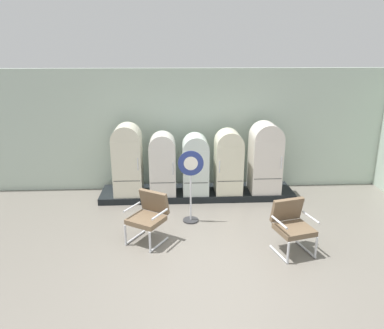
{
  "coord_description": "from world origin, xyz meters",
  "views": [
    {
      "loc": [
        -0.54,
        -5.12,
        3.39
      ],
      "look_at": [
        -0.14,
        2.75,
        0.88
      ],
      "focal_mm": 34.47,
      "sensor_mm": 36.0,
      "label": 1
    }
  ],
  "objects_px": {
    "refrigerator_2": "(195,162)",
    "refrigerator_4": "(265,155)",
    "sign_stand": "(191,186)",
    "refrigerator_0": "(128,158)",
    "refrigerator_1": "(163,162)",
    "armchair_left": "(149,214)",
    "refrigerator_3": "(228,160)",
    "armchair_right": "(292,223)"
  },
  "relations": [
    {
      "from": "refrigerator_0",
      "to": "refrigerator_1",
      "type": "relative_size",
      "value": 1.15
    },
    {
      "from": "refrigerator_4",
      "to": "armchair_right",
      "type": "xyz_separation_m",
      "value": [
        -0.11,
        -2.46,
        -0.49
      ]
    },
    {
      "from": "refrigerator_0",
      "to": "refrigerator_4",
      "type": "xyz_separation_m",
      "value": [
        3.16,
        0.02,
        -0.0
      ]
    },
    {
      "from": "refrigerator_0",
      "to": "armchair_right",
      "type": "distance_m",
      "value": 3.93
    },
    {
      "from": "refrigerator_4",
      "to": "sign_stand",
      "type": "xyz_separation_m",
      "value": [
        -1.79,
        -1.25,
        -0.24
      ]
    },
    {
      "from": "refrigerator_0",
      "to": "armchair_left",
      "type": "relative_size",
      "value": 1.78
    },
    {
      "from": "refrigerator_0",
      "to": "refrigerator_3",
      "type": "relative_size",
      "value": 1.11
    },
    {
      "from": "armchair_left",
      "to": "sign_stand",
      "type": "relative_size",
      "value": 0.61
    },
    {
      "from": "armchair_right",
      "to": "armchair_left",
      "type": "bearing_deg",
      "value": 168.79
    },
    {
      "from": "refrigerator_2",
      "to": "sign_stand",
      "type": "relative_size",
      "value": 0.92
    },
    {
      "from": "refrigerator_0",
      "to": "refrigerator_4",
      "type": "bearing_deg",
      "value": 0.43
    },
    {
      "from": "armchair_left",
      "to": "sign_stand",
      "type": "distance_m",
      "value": 1.11
    },
    {
      "from": "refrigerator_0",
      "to": "refrigerator_3",
      "type": "height_order",
      "value": "refrigerator_0"
    },
    {
      "from": "refrigerator_3",
      "to": "armchair_left",
      "type": "distance_m",
      "value": 2.63
    },
    {
      "from": "refrigerator_4",
      "to": "sign_stand",
      "type": "relative_size",
      "value": 1.09
    },
    {
      "from": "refrigerator_1",
      "to": "refrigerator_2",
      "type": "distance_m",
      "value": 0.75
    },
    {
      "from": "refrigerator_0",
      "to": "sign_stand",
      "type": "distance_m",
      "value": 1.85
    },
    {
      "from": "refrigerator_4",
      "to": "armchair_right",
      "type": "distance_m",
      "value": 2.51
    },
    {
      "from": "refrigerator_2",
      "to": "armchair_left",
      "type": "bearing_deg",
      "value": -116.27
    },
    {
      "from": "refrigerator_3",
      "to": "refrigerator_0",
      "type": "bearing_deg",
      "value": 179.98
    },
    {
      "from": "refrigerator_1",
      "to": "armchair_left",
      "type": "height_order",
      "value": "refrigerator_1"
    },
    {
      "from": "refrigerator_1",
      "to": "armchair_left",
      "type": "xyz_separation_m",
      "value": [
        -0.21,
        -1.93,
        -0.38
      ]
    },
    {
      "from": "refrigerator_0",
      "to": "refrigerator_1",
      "type": "height_order",
      "value": "refrigerator_0"
    },
    {
      "from": "refrigerator_4",
      "to": "refrigerator_0",
      "type": "bearing_deg",
      "value": -179.57
    },
    {
      "from": "refrigerator_2",
      "to": "refrigerator_4",
      "type": "bearing_deg",
      "value": 0.9
    },
    {
      "from": "refrigerator_2",
      "to": "refrigerator_3",
      "type": "bearing_deg",
      "value": 0.1
    },
    {
      "from": "refrigerator_4",
      "to": "sign_stand",
      "type": "bearing_deg",
      "value": -145.05
    },
    {
      "from": "refrigerator_2",
      "to": "refrigerator_4",
      "type": "height_order",
      "value": "refrigerator_4"
    },
    {
      "from": "refrigerator_4",
      "to": "armchair_right",
      "type": "height_order",
      "value": "refrigerator_4"
    },
    {
      "from": "refrigerator_1",
      "to": "refrigerator_2",
      "type": "bearing_deg",
      "value": 1.29
    },
    {
      "from": "refrigerator_1",
      "to": "sign_stand",
      "type": "distance_m",
      "value": 1.35
    },
    {
      "from": "refrigerator_1",
      "to": "sign_stand",
      "type": "relative_size",
      "value": 0.95
    },
    {
      "from": "armchair_right",
      "to": "sign_stand",
      "type": "height_order",
      "value": "sign_stand"
    },
    {
      "from": "refrigerator_3",
      "to": "sign_stand",
      "type": "height_order",
      "value": "refrigerator_3"
    },
    {
      "from": "refrigerator_2",
      "to": "armchair_right",
      "type": "xyz_separation_m",
      "value": [
        1.51,
        -2.44,
        -0.36
      ]
    },
    {
      "from": "refrigerator_0",
      "to": "armchair_left",
      "type": "xyz_separation_m",
      "value": [
        0.58,
        -1.95,
        -0.5
      ]
    },
    {
      "from": "refrigerator_2",
      "to": "sign_stand",
      "type": "bearing_deg",
      "value": -97.79
    },
    {
      "from": "armchair_left",
      "to": "armchair_right",
      "type": "bearing_deg",
      "value": -11.21
    },
    {
      "from": "refrigerator_2",
      "to": "refrigerator_4",
      "type": "distance_m",
      "value": 1.62
    },
    {
      "from": "refrigerator_0",
      "to": "refrigerator_3",
      "type": "xyz_separation_m",
      "value": [
        2.3,
        -0.0,
        -0.09
      ]
    },
    {
      "from": "armchair_left",
      "to": "refrigerator_4",
      "type": "bearing_deg",
      "value": 37.43
    },
    {
      "from": "refrigerator_2",
      "to": "refrigerator_4",
      "type": "xyz_separation_m",
      "value": [
        1.62,
        0.03,
        0.13
      ]
    }
  ]
}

